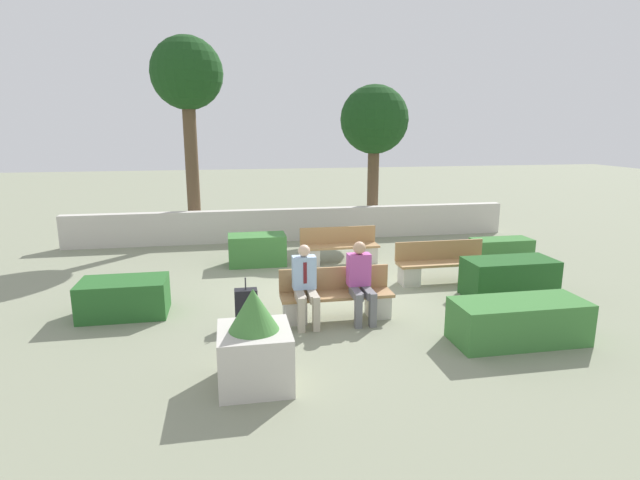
{
  "coord_description": "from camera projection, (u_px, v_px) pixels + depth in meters",
  "views": [
    {
      "loc": [
        -1.85,
        -9.29,
        3.15
      ],
      "look_at": [
        -0.04,
        0.5,
        0.9
      ],
      "focal_mm": 28.0,
      "sensor_mm": 36.0,
      "label": 1
    }
  ],
  "objects": [
    {
      "name": "ground_plane",
      "position": [
        326.0,
        289.0,
        9.94
      ],
      "size": [
        60.0,
        60.0,
        0.0
      ],
      "primitive_type": "plane",
      "color": "gray"
    },
    {
      "name": "perimeter_wall",
      "position": [
        295.0,
        224.0,
        14.25
      ],
      "size": [
        12.53,
        0.3,
        0.9
      ],
      "color": "beige",
      "rests_on": "ground_plane"
    },
    {
      "name": "bench_front",
      "position": [
        336.0,
        300.0,
        8.39
      ],
      "size": [
        1.89,
        0.48,
        0.84
      ],
      "color": "#A37A4C",
      "rests_on": "ground_plane"
    },
    {
      "name": "bench_left_side",
      "position": [
        340.0,
        250.0,
        11.82
      ],
      "size": [
        1.84,
        0.49,
        0.84
      ],
      "rotation": [
        0.0,
        0.0,
        0.12
      ],
      "color": "#A37A4C",
      "rests_on": "ground_plane"
    },
    {
      "name": "bench_right_side",
      "position": [
        442.0,
        267.0,
        10.36
      ],
      "size": [
        1.93,
        0.48,
        0.84
      ],
      "rotation": [
        0.0,
        0.0,
        0.07
      ],
      "color": "#A37A4C",
      "rests_on": "ground_plane"
    },
    {
      "name": "person_seated_man",
      "position": [
        305.0,
        282.0,
        8.07
      ],
      "size": [
        0.38,
        0.64,
        1.3
      ],
      "color": "#B2A893",
      "rests_on": "ground_plane"
    },
    {
      "name": "person_seated_woman",
      "position": [
        360.0,
        278.0,
        8.23
      ],
      "size": [
        0.38,
        0.64,
        1.32
      ],
      "color": "slate",
      "rests_on": "ground_plane"
    },
    {
      "name": "hedge_block_near_left",
      "position": [
        501.0,
        250.0,
        11.89
      ],
      "size": [
        1.4,
        0.61,
        0.57
      ],
      "color": "#3D7A38",
      "rests_on": "ground_plane"
    },
    {
      "name": "hedge_block_near_right",
      "position": [
        124.0,
        298.0,
        8.52
      ],
      "size": [
        1.43,
        0.85,
        0.62
      ],
      "color": "#286028",
      "rests_on": "ground_plane"
    },
    {
      "name": "hedge_block_mid_left",
      "position": [
        257.0,
        250.0,
        11.66
      ],
      "size": [
        1.32,
        0.72,
        0.72
      ],
      "color": "#3D7A38",
      "rests_on": "ground_plane"
    },
    {
      "name": "hedge_block_mid_right",
      "position": [
        519.0,
        321.0,
        7.45
      ],
      "size": [
        1.98,
        0.81,
        0.64
      ],
      "color": "#3D7A38",
      "rests_on": "ground_plane"
    },
    {
      "name": "hedge_block_far_left",
      "position": [
        509.0,
        278.0,
        9.45
      ],
      "size": [
        1.68,
        0.79,
        0.73
      ],
      "color": "#235623",
      "rests_on": "ground_plane"
    },
    {
      "name": "planter_corner_left",
      "position": [
        255.0,
        345.0,
        6.15
      ],
      "size": [
        0.89,
        0.89,
        1.26
      ],
      "color": "beige",
      "rests_on": "ground_plane"
    },
    {
      "name": "suitcase",
      "position": [
        246.0,
        307.0,
        8.11
      ],
      "size": [
        0.37,
        0.21,
        0.8
      ],
      "color": "black",
      "rests_on": "ground_plane"
    },
    {
      "name": "tree_leftmost",
      "position": [
        187.0,
        80.0,
        13.37
      ],
      "size": [
        1.94,
        1.94,
        5.55
      ],
      "color": "brown",
      "rests_on": "ground_plane"
    },
    {
      "name": "tree_center_left",
      "position": [
        374.0,
        122.0,
        14.5
      ],
      "size": [
        1.99,
        1.99,
        4.37
      ],
      "color": "brown",
      "rests_on": "ground_plane"
    }
  ]
}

